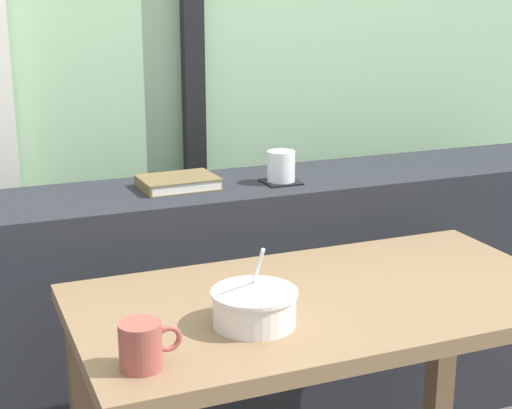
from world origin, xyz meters
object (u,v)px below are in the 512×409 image
object	(u,v)px
juice_glass	(281,167)
coaster_square	(281,182)
soup_bowl	(254,307)
ceramic_mug	(142,345)
closed_book	(178,182)
breakfast_table	(324,348)

from	to	relation	value
juice_glass	coaster_square	bearing A→B (deg)	0.00
soup_bowl	ceramic_mug	world-z (taller)	soup_bowl
closed_book	ceramic_mug	bearing A→B (deg)	-110.98
coaster_square	closed_book	world-z (taller)	closed_book
closed_book	soup_bowl	size ratio (longest dim) A/B	1.24
breakfast_table	coaster_square	bearing A→B (deg)	75.77
juice_glass	closed_book	distance (m)	0.29
breakfast_table	coaster_square	size ratio (longest dim) A/B	10.86
breakfast_table	soup_bowl	xyz separation A→B (m)	(-0.20, -0.08, 0.16)
breakfast_table	ceramic_mug	world-z (taller)	ceramic_mug
breakfast_table	ceramic_mug	size ratio (longest dim) A/B	9.61
juice_glass	closed_book	world-z (taller)	juice_glass
soup_bowl	closed_book	bearing A→B (deg)	85.55
closed_book	soup_bowl	bearing A→B (deg)	-94.45
juice_glass	closed_book	bearing A→B (deg)	169.25
breakfast_table	ceramic_mug	distance (m)	0.51
breakfast_table	soup_bowl	bearing A→B (deg)	-157.74
breakfast_table	ceramic_mug	bearing A→B (deg)	-158.57
juice_glass	ceramic_mug	distance (m)	0.95
soup_bowl	ceramic_mug	distance (m)	0.27
breakfast_table	closed_book	size ratio (longest dim) A/B	5.08
coaster_square	juice_glass	world-z (taller)	juice_glass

